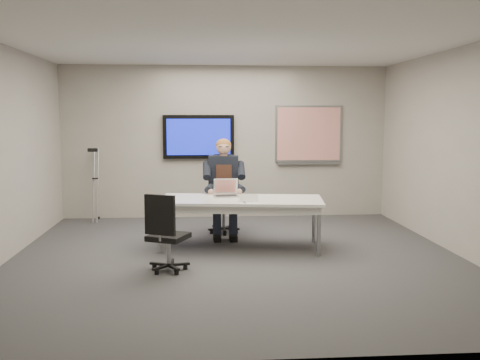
{
  "coord_description": "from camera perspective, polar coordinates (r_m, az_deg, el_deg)",
  "views": [
    {
      "loc": [
        -0.49,
        -6.9,
        1.87
      ],
      "look_at": [
        0.09,
        0.65,
        0.97
      ],
      "focal_mm": 40.0,
      "sensor_mm": 36.0,
      "label": 1
    }
  ],
  "objects": [
    {
      "name": "ceiling",
      "position": [
        6.98,
        -0.32,
        14.44
      ],
      "size": [
        6.0,
        6.0,
        0.02
      ],
      "primitive_type": "cube",
      "color": "silver",
      "rests_on": "wall_back"
    },
    {
      "name": "conference_table",
      "position": [
        7.59,
        0.04,
        -2.61
      ],
      "size": [
        2.42,
        1.26,
        0.71
      ],
      "rotation": [
        0.0,
        0.0,
        -0.13
      ],
      "color": "white",
      "rests_on": "ground"
    },
    {
      "name": "floor",
      "position": [
        7.17,
        -0.31,
        -8.33
      ],
      "size": [
        6.0,
        6.0,
        0.02
      ],
      "primitive_type": "cube",
      "color": "#333335",
      "rests_on": "ground"
    },
    {
      "name": "wall_back",
      "position": [
        9.93,
        -1.54,
        4.07
      ],
      "size": [
        6.0,
        0.02,
        2.8
      ],
      "primitive_type": "cube",
      "color": "#9D978E",
      "rests_on": "ground"
    },
    {
      "name": "name_tent",
      "position": [
        7.33,
        0.97,
        -1.91
      ],
      "size": [
        0.26,
        0.09,
        0.1
      ],
      "primitive_type": null,
      "rotation": [
        0.0,
        0.0,
        0.07
      ],
      "color": "white",
      "rests_on": "conference_table"
    },
    {
      "name": "whiteboard",
      "position": [
        10.09,
        7.33,
        4.8
      ],
      "size": [
        1.25,
        0.08,
        1.1
      ],
      "color": "gray",
      "rests_on": "wall_back"
    },
    {
      "name": "tv_display",
      "position": [
        9.86,
        -4.43,
        4.61
      ],
      "size": [
        1.3,
        0.09,
        0.8
      ],
      "color": "black",
      "rests_on": "wall_back"
    },
    {
      "name": "wall_front",
      "position": [
        3.96,
        2.73,
        -0.0
      ],
      "size": [
        6.0,
        0.02,
        2.8
      ],
      "primitive_type": "cube",
      "color": "#9D978E",
      "rests_on": "ground"
    },
    {
      "name": "pen",
      "position": [
        7.23,
        0.5,
        -2.39
      ],
      "size": [
        0.03,
        0.13,
        0.01
      ],
      "primitive_type": "cylinder",
      "rotation": [
        0.0,
        1.57,
        1.69
      ],
      "color": "black",
      "rests_on": "conference_table"
    },
    {
      "name": "seated_person",
      "position": [
        8.37,
        -1.7,
        -1.84
      ],
      "size": [
        0.49,
        0.84,
        1.52
      ],
      "rotation": [
        0.0,
        0.0,
        -0.08
      ],
      "color": "#1F2534",
      "rests_on": "office_chair_far"
    },
    {
      "name": "office_chair_far",
      "position": [
        8.68,
        -1.69,
        -3.57
      ],
      "size": [
        0.59,
        0.59,
        0.99
      ],
      "rotation": [
        0.0,
        0.0,
        -0.28
      ],
      "color": "black",
      "rests_on": "ground"
    },
    {
      "name": "crutch",
      "position": [
        9.9,
        -15.14,
        -0.38
      ],
      "size": [
        0.49,
        0.79,
        1.42
      ],
      "primitive_type": null,
      "rotation": [
        -0.27,
        0.0,
        -0.43
      ],
      "color": "#97989E",
      "rests_on": "ground"
    },
    {
      "name": "laptop",
      "position": [
        7.81,
        -1.51,
        -1.28
      ],
      "size": [
        0.37,
        0.36,
        0.25
      ],
      "rotation": [
        0.0,
        0.0,
        0.09
      ],
      "color": "#B7B7B9",
      "rests_on": "conference_table"
    },
    {
      "name": "office_chair_near",
      "position": [
        6.55,
        -7.8,
        -7.13
      ],
      "size": [
        0.61,
        0.61,
        0.96
      ],
      "rotation": [
        0.0,
        0.0,
        2.71
      ],
      "color": "black",
      "rests_on": "ground"
    },
    {
      "name": "wall_right",
      "position": [
        7.75,
        22.43,
        2.8
      ],
      "size": [
        0.02,
        6.0,
        2.8
      ],
      "primitive_type": "cube",
      "color": "#9D978E",
      "rests_on": "ground"
    }
  ]
}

